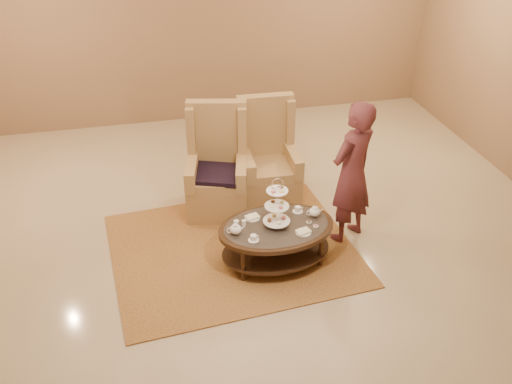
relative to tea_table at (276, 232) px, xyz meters
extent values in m
plane|color=#C3B291|center=(-0.23, 0.21, -0.40)|extent=(8.00, 8.00, 0.00)
cube|color=silver|center=(-0.23, 0.21, -0.40)|extent=(8.00, 8.00, 0.02)
cube|color=#967352|center=(-0.23, 4.21, 1.35)|extent=(8.00, 0.04, 3.50)
cube|color=#AF823E|center=(-0.44, 0.31, -0.39)|extent=(2.96, 2.53, 0.01)
cylinder|color=black|center=(-0.44, -0.27, -0.18)|extent=(0.06, 0.06, 0.43)
cylinder|color=black|center=(0.47, -0.21, -0.18)|extent=(0.06, 0.06, 0.43)
cylinder|color=black|center=(-0.47, 0.21, -0.18)|extent=(0.06, 0.06, 0.43)
cylinder|color=black|center=(0.44, 0.26, -0.18)|extent=(0.06, 0.06, 0.43)
cylinder|color=silver|center=(0.00, 0.00, 0.36)|extent=(0.01, 0.01, 0.54)
torus|color=silver|center=(0.00, 0.00, 0.63)|extent=(0.14, 0.02, 0.14)
cylinder|color=white|center=(0.00, 0.00, 0.16)|extent=(0.32, 0.32, 0.01)
cylinder|color=white|center=(0.00, 0.00, 0.35)|extent=(0.29, 0.29, 0.01)
cylinder|color=white|center=(0.00, 0.00, 0.54)|extent=(0.25, 0.25, 0.01)
cylinder|color=#B95F60|center=(0.08, 0.00, 0.18)|extent=(0.05, 0.05, 0.03)
cylinder|color=tan|center=(-0.01, 0.08, 0.18)|extent=(0.05, 0.05, 0.03)
cylinder|color=brown|center=(-0.08, -0.01, 0.18)|extent=(0.05, 0.05, 0.03)
cylinder|color=white|center=(0.01, -0.08, 0.18)|extent=(0.05, 0.05, 0.03)
ellipsoid|color=tan|center=(0.07, 0.03, 0.37)|extent=(0.05, 0.05, 0.03)
ellipsoid|color=brown|center=(-0.03, 0.07, 0.37)|extent=(0.05, 0.05, 0.03)
ellipsoid|color=white|center=(-0.07, -0.03, 0.37)|extent=(0.05, 0.05, 0.03)
ellipsoid|color=#B95F60|center=(0.03, -0.07, 0.37)|extent=(0.05, 0.05, 0.03)
cube|color=brown|center=(0.05, 0.04, 0.56)|extent=(0.05, 0.04, 0.02)
cube|color=white|center=(-0.04, 0.05, 0.56)|extent=(0.05, 0.04, 0.02)
cube|color=#B95F60|center=(-0.05, -0.04, 0.56)|extent=(0.05, 0.04, 0.02)
cube|color=tan|center=(0.04, -0.05, 0.56)|extent=(0.05, 0.04, 0.02)
ellipsoid|color=white|center=(-0.47, -0.05, 0.15)|extent=(0.14, 0.14, 0.10)
cylinder|color=white|center=(-0.47, -0.05, 0.20)|extent=(0.06, 0.06, 0.01)
sphere|color=white|center=(-0.47, -0.05, 0.22)|extent=(0.02, 0.02, 0.02)
cone|color=white|center=(-0.39, -0.05, 0.16)|extent=(0.08, 0.03, 0.06)
torus|color=white|center=(-0.54, -0.06, 0.15)|extent=(0.07, 0.02, 0.07)
ellipsoid|color=white|center=(0.47, 0.08, 0.15)|extent=(0.14, 0.14, 0.10)
cylinder|color=white|center=(0.47, 0.08, 0.20)|extent=(0.06, 0.06, 0.01)
sphere|color=white|center=(0.47, 0.08, 0.22)|extent=(0.02, 0.02, 0.02)
cone|color=white|center=(0.55, 0.09, 0.16)|extent=(0.08, 0.03, 0.06)
torus|color=white|center=(0.41, 0.08, 0.15)|extent=(0.07, 0.02, 0.07)
cylinder|color=white|center=(-0.31, -0.21, 0.10)|extent=(0.13, 0.13, 0.01)
cylinder|color=white|center=(-0.31, -0.21, 0.13)|extent=(0.07, 0.07, 0.06)
torus|color=white|center=(-0.27, -0.21, 0.13)|extent=(0.04, 0.01, 0.04)
cylinder|color=white|center=(0.31, 0.21, 0.10)|extent=(0.13, 0.13, 0.01)
cylinder|color=white|center=(0.31, 0.21, 0.13)|extent=(0.07, 0.07, 0.06)
torus|color=white|center=(0.35, 0.22, 0.13)|extent=(0.04, 0.01, 0.04)
cylinder|color=white|center=(-0.23, 0.20, 0.10)|extent=(0.18, 0.18, 0.01)
cube|color=beige|center=(-0.23, 0.20, 0.11)|extent=(0.17, 0.14, 0.02)
cylinder|color=white|center=(0.25, -0.20, 0.10)|extent=(0.18, 0.18, 0.01)
cube|color=beige|center=(0.25, -0.20, 0.11)|extent=(0.17, 0.14, 0.02)
cylinder|color=white|center=(-0.35, 0.09, 0.12)|extent=(0.05, 0.05, 0.06)
cylinder|color=white|center=(0.42, -0.13, 0.10)|extent=(0.06, 0.06, 0.02)
cylinder|color=#B95F60|center=(0.42, -0.13, 0.11)|extent=(0.05, 0.05, 0.01)
cylinder|color=white|center=(0.37, -0.03, 0.10)|extent=(0.06, 0.06, 0.02)
cylinder|color=brown|center=(0.37, -0.03, 0.11)|extent=(0.05, 0.05, 0.01)
cylinder|color=white|center=(-0.42, 0.17, 0.10)|extent=(0.06, 0.06, 0.02)
cylinder|color=white|center=(-0.42, 0.17, 0.11)|extent=(0.05, 0.05, 0.01)
cube|color=tan|center=(-0.46, 1.22, -0.17)|extent=(0.90, 0.90, 0.45)
cube|color=tan|center=(-0.47, 1.17, 0.10)|extent=(0.76, 0.76, 0.11)
cube|color=tan|center=(-0.39, 1.52, 0.30)|extent=(0.77, 0.31, 1.40)
cube|color=tan|center=(-0.71, 1.55, 0.62)|extent=(0.16, 0.25, 0.65)
cube|color=tan|center=(-0.08, 1.41, 0.62)|extent=(0.16, 0.25, 0.65)
cube|color=tan|center=(-0.77, 1.23, 0.19)|extent=(0.27, 0.69, 0.28)
cube|color=tan|center=(-0.17, 1.10, 0.19)|extent=(0.27, 0.69, 0.28)
cube|color=black|center=(-0.48, 1.13, 0.18)|extent=(0.74, 0.71, 0.06)
cube|color=tan|center=(0.26, 1.32, -0.18)|extent=(0.77, 0.77, 0.44)
cube|color=tan|center=(0.25, 1.27, 0.10)|extent=(0.65, 0.65, 0.11)
cube|color=tan|center=(0.27, 1.63, 0.29)|extent=(0.74, 0.18, 1.37)
cube|color=tan|center=(-0.05, 1.60, 0.60)|extent=(0.11, 0.24, 0.63)
cube|color=tan|center=(0.58, 1.58, 0.60)|extent=(0.11, 0.24, 0.63)
cube|color=tan|center=(-0.05, 1.28, 0.18)|extent=(0.15, 0.67, 0.27)
cube|color=tan|center=(0.56, 1.26, 0.18)|extent=(0.15, 0.67, 0.27)
imported|color=#572529|center=(0.96, 0.28, 0.48)|extent=(0.77, 0.69, 1.77)
camera|label=1|loc=(-1.40, -5.02, 3.72)|focal=40.00mm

